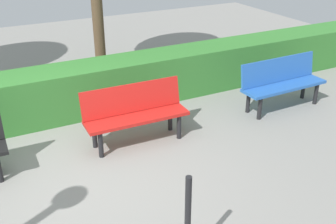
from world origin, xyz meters
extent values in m
plane|color=gray|center=(0.00, 0.00, 0.00)|extent=(17.74, 17.74, 0.00)
cube|color=blue|center=(-3.82, -0.54, 0.41)|extent=(1.59, 0.45, 0.05)
cube|color=blue|center=(-3.81, -0.73, 0.65)|extent=(1.58, 0.13, 0.42)
cylinder|color=black|center=(-4.46, -0.40, 0.20)|extent=(0.07, 0.07, 0.39)
cylinder|color=black|center=(-4.46, -0.70, 0.20)|extent=(0.07, 0.07, 0.39)
cylinder|color=black|center=(-3.18, -0.37, 0.20)|extent=(0.07, 0.07, 0.39)
cylinder|color=black|center=(-3.17, -0.67, 0.20)|extent=(0.07, 0.07, 0.39)
cube|color=red|center=(-1.08, -0.59, 0.41)|extent=(1.53, 0.46, 0.05)
cube|color=red|center=(-1.08, -0.78, 0.65)|extent=(1.53, 0.16, 0.42)
cylinder|color=black|center=(-1.69, -0.42, 0.20)|extent=(0.07, 0.07, 0.39)
cylinder|color=black|center=(-1.69, -0.72, 0.20)|extent=(0.07, 0.07, 0.39)
cylinder|color=black|center=(-0.46, -0.45, 0.20)|extent=(0.07, 0.07, 0.39)
cylinder|color=black|center=(-0.47, -0.75, 0.20)|extent=(0.07, 0.07, 0.39)
cube|color=#387F33|center=(-1.17, -1.99, 0.41)|extent=(13.74, 0.76, 0.82)
cylinder|color=brown|center=(-1.50, -3.41, 1.29)|extent=(0.22, 0.22, 2.58)
cylinder|color=black|center=(-0.57, 1.77, 0.50)|extent=(0.06, 0.06, 1.00)
camera|label=1|loc=(0.95, 4.29, 3.05)|focal=43.40mm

